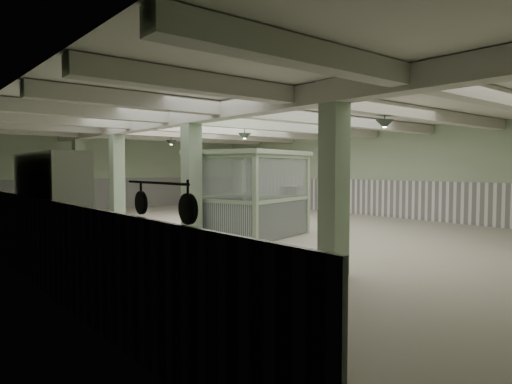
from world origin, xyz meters
TOP-DOWN VIEW (x-y plane):
  - floor at (0.00, 0.00)m, footprint 20.00×20.00m
  - ceiling at (0.00, 0.00)m, footprint 14.00×20.00m
  - wall_back at (0.00, 10.00)m, footprint 14.00×0.02m
  - wall_right at (7.00, 0.00)m, footprint 0.02×20.00m
  - wainscot_right at (6.97, 0.00)m, footprint 0.05×19.90m
  - wainscot_back at (0.00, 9.97)m, footprint 13.90×0.05m
  - girder at (-2.50, 0.00)m, footprint 0.45×19.90m
  - beam_a at (0.00, -7.50)m, footprint 13.90×0.35m
  - beam_b at (0.00, -5.00)m, footprint 13.90×0.35m
  - beam_c at (0.00, -2.50)m, footprint 13.90×0.35m
  - beam_d at (0.00, 0.00)m, footprint 13.90×0.35m
  - beam_e at (0.00, 2.50)m, footprint 13.90×0.35m
  - beam_f at (0.00, 5.00)m, footprint 13.90×0.35m
  - beam_g at (0.00, 7.50)m, footprint 13.90×0.35m
  - column_a at (-2.50, -6.00)m, footprint 0.42×0.42m
  - column_b at (-2.50, -1.00)m, footprint 0.42×0.42m
  - column_c at (-2.50, 4.00)m, footprint 0.42×0.42m
  - column_d at (-2.50, 8.00)m, footprint 0.42×0.42m
  - hook_rail at (-6.93, -7.60)m, footprint 0.02×1.20m
  - pendant_front at (0.50, -5.00)m, footprint 0.44×0.44m
  - pendant_mid at (0.50, 0.50)m, footprint 0.44×0.44m
  - pendant_back at (0.50, 5.50)m, footprint 0.44×0.44m
  - prep_counter at (-6.54, -6.33)m, footprint 0.80×4.59m
  - pitcher_near at (-6.48, -6.00)m, footprint 0.20×0.23m
  - pitcher_far at (-6.40, -6.67)m, footprint 0.23×0.26m
  - veg_colander at (-6.53, -5.74)m, footprint 0.54×0.54m
  - orange_bowl at (-6.56, -5.92)m, footprint 0.29×0.29m
  - skillet_near at (-6.88, -8.10)m, footprint 0.04×0.28m
  - skillet_far at (-6.88, -7.16)m, footprint 0.03×0.24m
  - walkin_cooler at (-6.62, -3.02)m, footprint 0.98×2.55m
  - guard_booth at (-0.61, -1.11)m, footprint 3.71×3.40m
  - filing_cabinet at (1.10, -1.16)m, footprint 0.59×0.74m

SIDE VIEW (x-z plane):
  - floor at x=0.00m, z-range 0.00..0.00m
  - prep_counter at x=-6.54m, z-range 0.01..0.92m
  - filing_cabinet at x=1.10m, z-range 0.00..1.42m
  - wainscot_right at x=6.97m, z-range 0.00..1.50m
  - wainscot_back at x=0.00m, z-range 0.00..1.50m
  - orange_bowl at x=-6.56m, z-range 0.90..1.00m
  - veg_colander at x=-6.53m, z-range 0.90..1.10m
  - pitcher_near at x=-6.48m, z-range 0.90..1.18m
  - pitcher_far at x=-6.40m, z-range 0.90..1.21m
  - walkin_cooler at x=-6.62m, z-range 0.00..2.34m
  - skillet_near at x=-6.88m, z-range 1.49..1.77m
  - skillet_far at x=-6.88m, z-range 1.51..1.75m
  - guard_booth at x=-0.61m, z-range 0.45..2.94m
  - wall_back at x=0.00m, z-range 0.00..3.60m
  - wall_right at x=7.00m, z-range 0.00..3.60m
  - column_a at x=-2.50m, z-range 0.00..3.60m
  - column_b at x=-2.50m, z-range 0.00..3.60m
  - column_c at x=-2.50m, z-range 0.00..3.60m
  - column_d at x=-2.50m, z-range 0.00..3.60m
  - hook_rail at x=-6.93m, z-range 1.84..1.86m
  - pendant_front at x=0.50m, z-range 2.94..3.16m
  - pendant_mid at x=0.50m, z-range 2.94..3.16m
  - pendant_back at x=0.50m, z-range 2.94..3.16m
  - girder at x=-2.50m, z-range 3.18..3.58m
  - beam_a at x=0.00m, z-range 3.26..3.58m
  - beam_b at x=0.00m, z-range 3.26..3.58m
  - beam_c at x=0.00m, z-range 3.26..3.58m
  - beam_d at x=0.00m, z-range 3.26..3.58m
  - beam_e at x=0.00m, z-range 3.26..3.58m
  - beam_f at x=0.00m, z-range 3.26..3.58m
  - beam_g at x=0.00m, z-range 3.26..3.58m
  - ceiling at x=0.00m, z-range 3.59..3.61m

